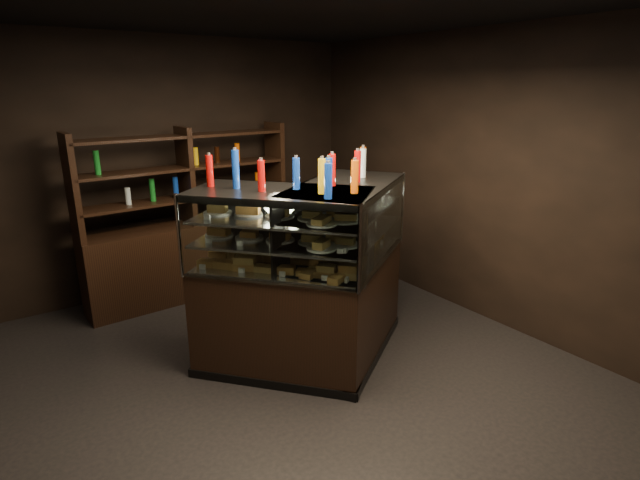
% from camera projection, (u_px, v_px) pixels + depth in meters
% --- Properties ---
extents(ground, '(5.00, 5.00, 0.00)m').
position_uv_depth(ground, '(270.00, 372.00, 4.43)').
color(ground, black).
rests_on(ground, ground).
extents(room_shell, '(5.02, 5.02, 3.01)m').
position_uv_depth(room_shell, '(262.00, 152.00, 3.85)').
color(room_shell, black).
rests_on(room_shell, ground).
extents(display_case, '(2.21, 1.62, 1.63)m').
position_uv_depth(display_case, '(314.00, 305.00, 4.50)').
color(display_case, black).
rests_on(display_case, ground).
extents(food_display, '(1.76, 1.12, 0.49)m').
position_uv_depth(food_display, '(314.00, 233.00, 4.29)').
color(food_display, gold).
rests_on(food_display, display_case).
extents(bottles_top, '(1.58, 0.98, 0.30)m').
position_uv_depth(bottles_top, '(313.00, 170.00, 4.13)').
color(bottles_top, yellow).
rests_on(bottles_top, display_case).
extents(potted_conifer, '(0.33, 0.33, 0.71)m').
position_uv_depth(potted_conifer, '(320.00, 263.00, 5.96)').
color(potted_conifer, black).
rests_on(potted_conifer, ground).
extents(back_shelving, '(2.48, 0.53, 2.00)m').
position_uv_depth(back_shelving, '(192.00, 247.00, 5.92)').
color(back_shelving, black).
rests_on(back_shelving, ground).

